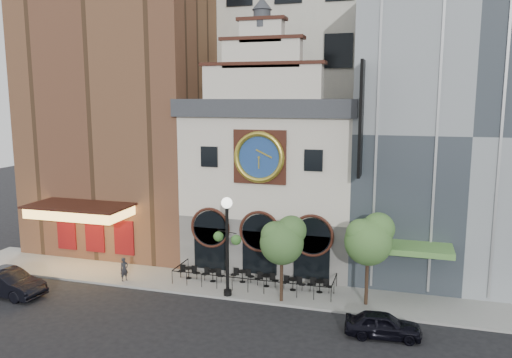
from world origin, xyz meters
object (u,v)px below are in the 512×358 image
object	(u,v)px
bistro_4	(293,283)
car_left	(8,283)
bistro_1	(213,275)
lamppost	(227,235)
tree_left	(283,239)
bistro_3	(266,280)
bistro_5	(320,285)
bistro_0	(189,272)
pedestrian	(124,269)
car_right	(383,325)
bistro_2	(242,275)
tree_right	(369,238)

from	to	relation	value
bistro_4	car_left	xyz separation A→B (m)	(-17.28, -5.58, 0.23)
bistro_1	car_left	bearing A→B (deg)	-154.65
lamppost	tree_left	size ratio (longest dim) A/B	1.18
bistro_3	bistro_5	world-z (taller)	same
bistro_1	bistro_5	size ratio (longest dim) A/B	1.00
tree_left	bistro_0	bearing A→B (deg)	165.00
bistro_0	pedestrian	size ratio (longest dim) A/B	0.98
tree_left	lamppost	bearing A→B (deg)	-177.84
bistro_5	car_right	xyz separation A→B (m)	(4.11, -4.74, 0.06)
bistro_3	bistro_2	bearing A→B (deg)	170.34
bistro_2	tree_right	distance (m)	9.17
bistro_0	bistro_3	xyz separation A→B (m)	(5.51, 0.09, 0.00)
lamppost	bistro_1	bearing A→B (deg)	149.89
bistro_4	car_right	distance (m)	7.43
tree_right	bistro_3	bearing A→B (deg)	171.13
bistro_2	bistro_3	xyz separation A→B (m)	(1.76, -0.30, 0.00)
bistro_3	car_left	world-z (taller)	car_left
bistro_0	bistro_2	bearing A→B (deg)	5.86
bistro_3	bistro_4	size ratio (longest dim) A/B	1.00
bistro_2	bistro_1	bearing A→B (deg)	-167.09
bistro_2	tree_left	bearing A→B (deg)	-34.54
bistro_0	pedestrian	world-z (taller)	pedestrian
bistro_4	bistro_5	world-z (taller)	same
bistro_0	bistro_3	size ratio (longest dim) A/B	1.00
tree_left	car_right	bearing A→B (deg)	-24.56
bistro_1	bistro_3	distance (m)	3.72
car_right	pedestrian	world-z (taller)	pedestrian
tree_left	bistro_5	bearing A→B (deg)	44.57
lamppost	bistro_0	bearing A→B (deg)	168.35
bistro_0	bistro_5	bearing A→B (deg)	0.40
bistro_3	tree_right	xyz separation A→B (m)	(6.55, -1.02, 3.65)
pedestrian	bistro_3	bearing A→B (deg)	-48.17
bistro_2	car_right	bearing A→B (deg)	-28.30
bistro_3	lamppost	xyz separation A→B (m)	(-1.95, -2.11, 3.42)
bistro_0	pedestrian	bearing A→B (deg)	-158.10
bistro_0	bistro_1	distance (m)	1.80
bistro_1	pedestrian	xyz separation A→B (m)	(-5.81, -1.55, 0.34)
bistro_3	pedestrian	world-z (taller)	pedestrian
pedestrian	tree_right	distance (m)	16.43
bistro_0	bistro_2	size ratio (longest dim) A/B	1.00
bistro_0	tree_right	xyz separation A→B (m)	(12.06, -0.94, 3.65)
bistro_3	car_left	distance (m)	16.49
car_left	lamppost	size ratio (longest dim) A/B	0.81
bistro_4	tree_right	bearing A→B (deg)	-10.58
bistro_4	tree_right	xyz separation A→B (m)	(4.74, -0.88, 3.65)
car_right	lamppost	distance (m)	10.50
bistro_4	bistro_3	bearing A→B (deg)	175.67
bistro_0	bistro_1	bearing A→B (deg)	-1.98
bistro_4	lamppost	distance (m)	5.46
bistro_1	bistro_3	world-z (taller)	same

